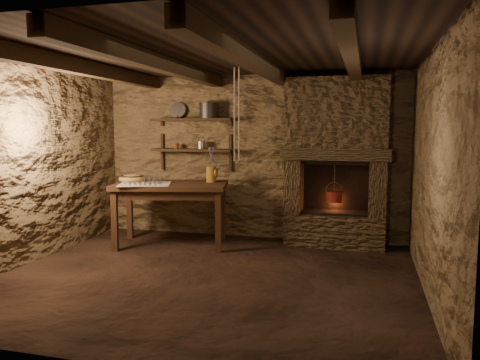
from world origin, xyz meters
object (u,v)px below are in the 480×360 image
(work_table, at_px, (171,212))
(red_pot, at_px, (334,196))
(iron_stockpot, at_px, (209,111))
(stoneware_jug, at_px, (211,167))
(wooden_bowl, at_px, (132,179))

(work_table, relative_size, red_pot, 3.11)
(iron_stockpot, distance_m, red_pot, 2.18)
(work_table, bearing_deg, stoneware_jug, 13.64)
(wooden_bowl, bearing_deg, iron_stockpot, 35.30)
(work_table, height_order, wooden_bowl, wooden_bowl)
(stoneware_jug, relative_size, iron_stockpot, 1.89)
(red_pot, bearing_deg, wooden_bowl, -169.10)
(stoneware_jug, height_order, red_pot, stoneware_jug)
(red_pot, bearing_deg, iron_stockpot, 176.27)
(iron_stockpot, bearing_deg, wooden_bowl, -144.70)
(iron_stockpot, xyz_separation_m, red_pot, (1.84, -0.12, -1.17))
(work_table, distance_m, iron_stockpot, 1.57)
(work_table, bearing_deg, red_pot, 0.19)
(red_pot, bearing_deg, work_table, -167.08)
(work_table, height_order, iron_stockpot, iron_stockpot)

